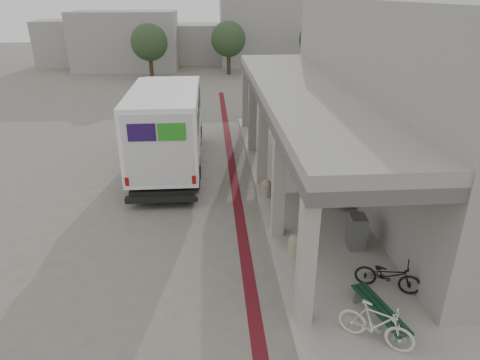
{
  "coord_description": "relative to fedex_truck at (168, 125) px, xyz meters",
  "views": [
    {
      "loc": [
        0.06,
        -11.3,
        7.25
      ],
      "look_at": [
        0.99,
        1.43,
        1.6
      ],
      "focal_mm": 32.0,
      "sensor_mm": 36.0,
      "label": 1
    }
  ],
  "objects": [
    {
      "name": "fedex_truck",
      "position": [
        0.0,
        0.0,
        0.0
      ],
      "size": [
        2.72,
        8.59,
        3.66
      ],
      "rotation": [
        0.0,
        0.0,
        0.0
      ],
      "color": "black",
      "rests_on": "ground"
    },
    {
      "name": "bicycle_cream",
      "position": [
        5.29,
        -11.09,
        -1.32
      ],
      "size": [
        1.65,
        1.37,
        1.01
      ],
      "primitive_type": "imported",
      "rotation": [
        0.0,
        0.0,
        0.95
      ],
      "color": "beige",
      "rests_on": "sidewalk"
    },
    {
      "name": "tree_left",
      "position": [
        -3.24,
        21.23,
        1.23
      ],
      "size": [
        3.2,
        3.2,
        4.8
      ],
      "color": "#38281C",
      "rests_on": "ground"
    },
    {
      "name": "ground",
      "position": [
        1.76,
        -6.77,
        -1.95
      ],
      "size": [
        120.0,
        120.0,
        0.0
      ],
      "primitive_type": "plane",
      "color": "#686359",
      "rests_on": "ground"
    },
    {
      "name": "tree_right",
      "position": [
        11.76,
        22.23,
        1.23
      ],
      "size": [
        3.2,
        3.2,
        4.8
      ],
      "color": "#38281C",
      "rests_on": "ground"
    },
    {
      "name": "distant_backdrop",
      "position": [
        -1.09,
        29.11,
        0.75
      ],
      "size": [
        28.0,
        10.0,
        6.5
      ],
      "color": "gray",
      "rests_on": "ground"
    },
    {
      "name": "bench",
      "position": [
        5.62,
        -10.5,
        -1.52
      ],
      "size": [
        0.85,
        1.92,
        0.44
      ],
      "rotation": [
        0.0,
        0.0,
        0.24
      ],
      "color": "gray",
      "rests_on": "sidewalk"
    },
    {
      "name": "transit_building",
      "position": [
        8.59,
        -2.27,
        1.45
      ],
      "size": [
        7.6,
        17.0,
        7.0
      ],
      "color": "gray",
      "rests_on": "ground"
    },
    {
      "name": "sidewalk",
      "position": [
        5.76,
        -6.77,
        -1.89
      ],
      "size": [
        4.4,
        28.0,
        0.12
      ],
      "primitive_type": "cube",
      "color": "gray",
      "rests_on": "ground"
    },
    {
      "name": "bollard_far",
      "position": [
        3.86,
        -3.55,
        -1.5
      ],
      "size": [
        0.44,
        0.44,
        0.66
      ],
      "color": "gray",
      "rests_on": "sidewalk"
    },
    {
      "name": "bike_lane_stripe",
      "position": [
        2.76,
        -4.77,
        -1.95
      ],
      "size": [
        0.35,
        40.0,
        0.01
      ],
      "primitive_type": "cube",
      "color": "#581119",
      "rests_on": "ground"
    },
    {
      "name": "utility_cabinet",
      "position": [
        6.12,
        -7.25,
        -1.31
      ],
      "size": [
        0.51,
        0.65,
        1.04
      ],
      "primitive_type": "cube",
      "rotation": [
        0.0,
        0.0,
        -0.07
      ],
      "color": "slate",
      "rests_on": "sidewalk"
    },
    {
      "name": "bollard_near",
      "position": [
        4.21,
        -7.51,
        -1.52
      ],
      "size": [
        0.42,
        0.42,
        0.63
      ],
      "color": "gray",
      "rests_on": "sidewalk"
    },
    {
      "name": "bicycle_black",
      "position": [
        6.28,
        -9.3,
        -1.4
      ],
      "size": [
        1.74,
        1.23,
        0.87
      ],
      "primitive_type": "imported",
      "rotation": [
        0.0,
        0.0,
        1.13
      ],
      "color": "black",
      "rests_on": "sidewalk"
    },
    {
      "name": "tree_mid",
      "position": [
        3.76,
        23.23,
        1.23
      ],
      "size": [
        3.2,
        3.2,
        4.8
      ],
      "color": "#38281C",
      "rests_on": "ground"
    }
  ]
}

